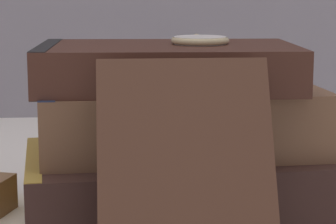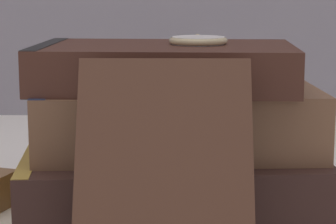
% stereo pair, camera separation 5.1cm
% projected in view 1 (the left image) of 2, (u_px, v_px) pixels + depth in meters
% --- Properties ---
extents(book_flat_bottom, '(0.24, 0.17, 0.05)m').
position_uv_depth(book_flat_bottom, '(163.00, 182.00, 0.55)').
color(book_flat_bottom, '#331E19').
rests_on(book_flat_bottom, ground_plane).
extents(book_flat_middle, '(0.22, 0.14, 0.05)m').
position_uv_depth(book_flat_middle, '(169.00, 118.00, 0.56)').
color(book_flat_middle, brown).
rests_on(book_flat_middle, book_flat_bottom).
extents(book_flat_top, '(0.20, 0.13, 0.03)m').
position_uv_depth(book_flat_top, '(156.00, 67.00, 0.54)').
color(book_flat_top, '#422319').
rests_on(book_flat_top, book_flat_middle).
extents(book_leaning_front, '(0.11, 0.08, 0.13)m').
position_uv_depth(book_leaning_front, '(179.00, 173.00, 0.44)').
color(book_leaning_front, '#4C2D1E').
rests_on(book_leaning_front, ground_plane).
extents(pocket_watch, '(0.05, 0.05, 0.01)m').
position_uv_depth(pocket_watch, '(195.00, 40.00, 0.55)').
color(pocket_watch, silver).
rests_on(pocket_watch, book_flat_top).
extents(reading_glasses, '(0.12, 0.07, 0.00)m').
position_uv_depth(reading_glasses, '(115.00, 159.00, 0.72)').
color(reading_glasses, black).
rests_on(reading_glasses, ground_plane).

